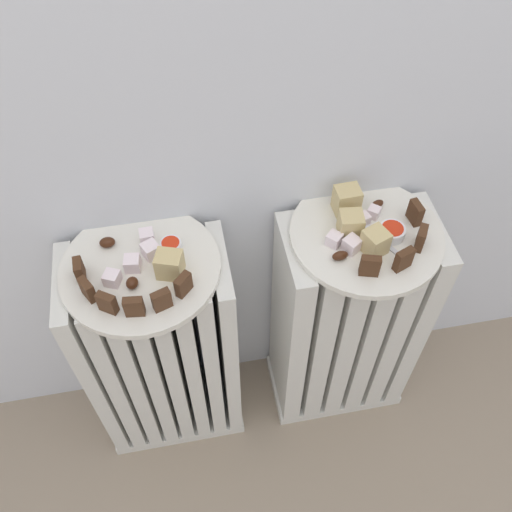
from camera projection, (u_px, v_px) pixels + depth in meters
The scene contains 34 objects.
ground_plane at pixel (279, 511), 1.24m from camera, with size 6.00×6.00×0.00m, color gray.
radiator_left at pixel (164, 354), 1.17m from camera, with size 0.30×0.17×0.58m.
radiator_right at pixel (345, 324), 1.21m from camera, with size 0.30×0.17×0.58m.
plate_left at pixel (140, 268), 0.94m from camera, with size 0.27×0.27×0.01m, color silver.
plate_right at pixel (366, 235), 0.98m from camera, with size 0.27×0.27×0.01m, color silver.
dark_cake_slice_left_0 at pixel (79, 270), 0.90m from camera, with size 0.03×0.01×0.04m, color #472B19.
dark_cake_slice_left_1 at pixel (88, 290), 0.88m from camera, with size 0.03×0.01×0.04m, color #472B19.
dark_cake_slice_left_2 at pixel (107, 303), 0.86m from camera, with size 0.03×0.01×0.04m, color #472B19.
dark_cake_slice_left_3 at pixel (134, 307), 0.86m from camera, with size 0.03×0.01×0.04m, color #472B19.
dark_cake_slice_left_4 at pixel (162, 300), 0.87m from camera, with size 0.03×0.01×0.04m, color #472B19.
dark_cake_slice_left_5 at pixel (183, 285), 0.88m from camera, with size 0.03×0.01×0.04m, color #472B19.
marble_cake_slice_left_0 at pixel (170, 265), 0.90m from camera, with size 0.04×0.04×0.05m, color tan.
turkish_delight_left_0 at pixel (132, 263), 0.92m from camera, with size 0.03×0.03×0.03m, color white.
turkish_delight_left_1 at pixel (147, 237), 0.95m from camera, with size 0.02×0.02×0.02m, color white.
turkish_delight_left_2 at pixel (112, 278), 0.90m from camera, with size 0.02×0.02×0.02m, color white.
turkish_delight_left_3 at pixel (151, 250), 0.93m from camera, with size 0.03×0.03×0.03m, color white.
medjool_date_left_0 at pixel (132, 283), 0.90m from camera, with size 0.02×0.02×0.02m, color #3D1E0F.
medjool_date_left_1 at pixel (107, 242), 0.95m from camera, with size 0.03×0.02×0.02m, color #3D1E0F.
jam_bowl_left at pixel (171, 246), 0.94m from camera, with size 0.04×0.04×0.02m.
dark_cake_slice_right_0 at pixel (370, 266), 0.90m from camera, with size 0.03×0.01×0.04m, color #472B19.
dark_cake_slice_right_1 at pixel (404, 259), 0.91m from camera, with size 0.03×0.01×0.04m, color #472B19.
dark_cake_slice_right_2 at pixel (421, 238), 0.94m from camera, with size 0.03×0.01×0.04m, color #472B19.
dark_cake_slice_right_3 at pixel (415, 213), 0.98m from camera, with size 0.03×0.01×0.04m, color #472B19.
marble_cake_slice_right_0 at pixel (350, 224), 0.96m from camera, with size 0.04×0.04×0.05m, color tan.
marble_cake_slice_right_1 at pixel (347, 200), 0.99m from camera, with size 0.04×0.04×0.05m, color tan.
marble_cake_slice_right_2 at pixel (375, 242), 0.93m from camera, with size 0.04×0.04×0.05m, color tan.
turkish_delight_right_0 at pixel (374, 212), 0.99m from camera, with size 0.02×0.02×0.02m, color white.
turkish_delight_right_1 at pixel (363, 219), 0.98m from camera, with size 0.02×0.02×0.02m, color white.
turkish_delight_right_2 at pixel (334, 239), 0.95m from camera, with size 0.02×0.02×0.02m, color white.
turkish_delight_right_3 at pixel (352, 245), 0.94m from camera, with size 0.03×0.03×0.03m, color white.
medjool_date_right_0 at pixel (377, 204), 1.01m from camera, with size 0.03×0.01×0.01m, color #3D1E0F.
medjool_date_right_1 at pixel (340, 256), 0.93m from camera, with size 0.03×0.01×0.02m, color #3D1E0F.
jam_bowl_right at pixel (392, 231), 0.96m from camera, with size 0.05×0.05×0.02m.
fork at pixel (379, 238), 0.97m from camera, with size 0.06×0.10×0.00m.
Camera 1 is at (-0.11, -0.31, 1.33)m, focal length 39.35 mm.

